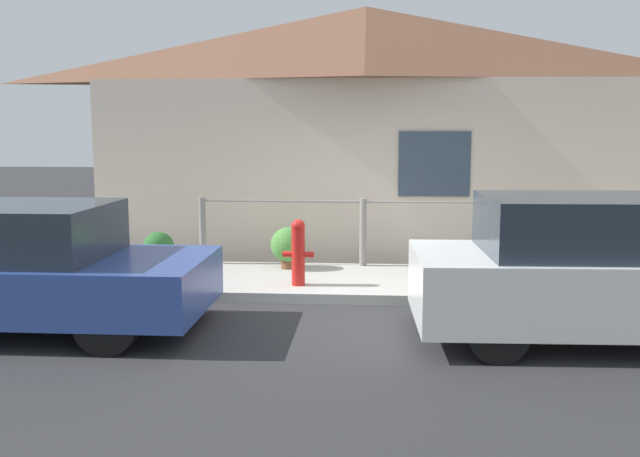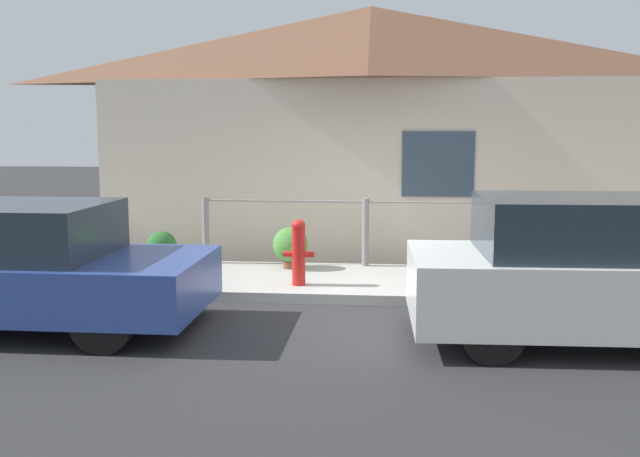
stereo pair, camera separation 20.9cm
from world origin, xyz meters
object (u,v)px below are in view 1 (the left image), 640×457
Objects in this scene: car_left at (14,267)px; potted_plant_by_fence at (159,248)px; fire_hydrant at (298,251)px; car_right at (597,272)px; potted_plant_near_hydrant at (288,246)px.

car_left reaches higher than potted_plant_by_fence.
car_left is 3.39m from fire_hydrant.
car_right reaches higher than potted_plant_by_fence.
car_right is 4.36× the size of fire_hydrant.
car_left is at bearing -131.69° from potted_plant_near_hydrant.
car_right reaches higher than potted_plant_near_hydrant.
car_right is 4.54m from potted_plant_near_hydrant.
car_left is 7.19× the size of potted_plant_by_fence.
car_left is 6.70× the size of potted_plant_near_hydrant.
potted_plant_by_fence is at bearing 159.00° from fire_hydrant.
car_right is (6.06, -0.00, 0.05)m from car_left.
fire_hydrant is (-3.20, 1.82, -0.14)m from car_right.
car_left reaches higher than potted_plant_near_hydrant.
car_right is at bearing -40.11° from potted_plant_near_hydrant.
car_left is at bearing 178.29° from car_right.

